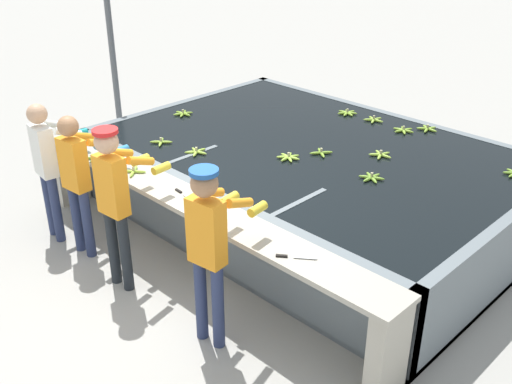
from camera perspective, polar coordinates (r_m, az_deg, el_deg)
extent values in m
plane|color=#A3A099|center=(6.45, -7.66, -8.60)|extent=(80.00, 80.00, 0.00)
cube|color=slate|center=(7.73, 5.16, -1.77)|extent=(5.09, 3.48, 0.06)
cube|color=slate|center=(6.46, -4.35, -3.43)|extent=(5.09, 0.12, 0.93)
cube|color=slate|center=(8.80, 12.38, 4.46)|extent=(5.09, 0.12, 0.93)
cube|color=slate|center=(9.17, -6.71, 5.84)|extent=(0.12, 3.48, 0.93)
cube|color=slate|center=(6.46, 22.48, -5.66)|extent=(0.12, 3.48, 0.93)
cube|color=black|center=(7.52, 5.30, 1.31)|extent=(4.85, 3.24, 0.86)
cube|color=slate|center=(7.30, -6.03, 0.22)|extent=(0.06, 0.80, 0.93)
cube|color=slate|center=(6.23, 4.02, -4.68)|extent=(0.06, 0.80, 0.93)
cube|color=#A8A393|center=(6.10, -6.51, -0.81)|extent=(5.09, 0.45, 0.05)
cube|color=#A8A393|center=(8.17, -17.26, 1.91)|extent=(0.16, 0.41, 0.88)
cube|color=#A8A393|center=(5.00, 12.44, -14.73)|extent=(0.16, 0.41, 0.88)
cylinder|color=navy|center=(7.47, -19.07, -1.01)|extent=(0.11, 0.11, 0.82)
cylinder|color=navy|center=(7.30, -18.49, -1.58)|extent=(0.11, 0.11, 0.82)
cube|color=white|center=(7.10, -19.60, 3.73)|extent=(0.34, 0.20, 0.58)
sphere|color=tan|center=(6.95, -20.14, 7.00)|extent=(0.22, 0.22, 0.22)
cylinder|color=white|center=(7.25, -18.47, 6.12)|extent=(0.11, 0.32, 0.18)
cylinder|color=teal|center=(7.38, -16.51, 5.40)|extent=(0.11, 0.21, 0.08)
cylinder|color=white|center=(6.96, -17.48, 5.44)|extent=(0.11, 0.32, 0.18)
cylinder|color=teal|center=(7.11, -15.46, 4.71)|extent=(0.11, 0.21, 0.08)
cylinder|color=navy|center=(7.04, -16.69, -2.41)|extent=(0.11, 0.11, 0.81)
cylinder|color=navy|center=(6.89, -15.74, -2.94)|extent=(0.11, 0.11, 0.81)
cube|color=orange|center=(6.67, -16.98, 2.56)|extent=(0.33, 0.20, 0.58)
sphere|color=#9E704C|center=(6.51, -17.47, 6.00)|extent=(0.22, 0.22, 0.22)
cylinder|color=orange|center=(6.84, -16.25, 5.13)|extent=(0.11, 0.32, 0.18)
cylinder|color=teal|center=(7.03, -14.43, 4.49)|extent=(0.10, 0.21, 0.08)
cylinder|color=orange|center=(6.59, -14.64, 4.52)|extent=(0.11, 0.32, 0.18)
cylinder|color=teal|center=(6.79, -12.81, 3.87)|extent=(0.10, 0.21, 0.08)
cylinder|color=#1E2328|center=(6.36, -13.46, -5.07)|extent=(0.11, 0.11, 0.86)
cylinder|color=#1E2328|center=(6.22, -12.33, -5.72)|extent=(0.11, 0.11, 0.86)
cube|color=orange|center=(5.94, -13.61, 0.62)|extent=(0.33, 0.20, 0.61)
sphere|color=tan|center=(5.76, -14.08, 4.65)|extent=(0.23, 0.23, 0.23)
cylinder|color=red|center=(5.73, -14.20, 5.63)|extent=(0.24, 0.24, 0.04)
cylinder|color=orange|center=(6.10, -12.89, 3.68)|extent=(0.10, 0.31, 0.18)
cylinder|color=gold|center=(6.31, -10.96, 3.00)|extent=(0.10, 0.21, 0.08)
cylinder|color=orange|center=(5.87, -10.96, 2.93)|extent=(0.10, 0.31, 0.18)
cylinder|color=gold|center=(6.08, -9.03, 2.24)|extent=(0.10, 0.21, 0.08)
cylinder|color=navy|center=(5.48, -5.26, -10.07)|extent=(0.11, 0.11, 0.85)
cylinder|color=navy|center=(5.38, -3.64, -10.85)|extent=(0.11, 0.11, 0.85)
cube|color=orange|center=(5.02, -4.75, -3.80)|extent=(0.34, 0.21, 0.61)
sphere|color=#9E704C|center=(4.81, -4.95, 0.81)|extent=(0.23, 0.23, 0.23)
cylinder|color=#1E5199|center=(4.77, -5.00, 1.95)|extent=(0.24, 0.24, 0.04)
cylinder|color=orange|center=(5.18, -4.35, -0.06)|extent=(0.12, 0.32, 0.18)
cylinder|color=gold|center=(5.42, -2.56, -0.67)|extent=(0.11, 0.21, 0.08)
cylinder|color=orange|center=(4.99, -1.57, -1.05)|extent=(0.12, 0.32, 0.18)
cylinder|color=gold|center=(5.24, 0.15, -1.63)|extent=(0.11, 0.21, 0.08)
ellipsoid|color=#8CB738|center=(8.48, -7.22, 7.49)|extent=(0.17, 0.05, 0.04)
ellipsoid|color=#8CB738|center=(8.43, -7.32, 7.37)|extent=(0.10, 0.17, 0.04)
ellipsoid|color=#8CB738|center=(8.39, -7.05, 7.30)|extent=(0.13, 0.16, 0.04)
ellipsoid|color=#8CB738|center=(8.41, -6.69, 7.35)|extent=(0.17, 0.05, 0.04)
ellipsoid|color=#8CB738|center=(8.46, -6.59, 7.47)|extent=(0.10, 0.17, 0.04)
ellipsoid|color=#8CB738|center=(8.49, -6.86, 7.54)|extent=(0.13, 0.16, 0.04)
cylinder|color=tan|center=(8.43, -6.97, 7.65)|extent=(0.03, 0.03, 0.04)
ellipsoid|color=#75A333|center=(6.62, 10.77, 1.55)|extent=(0.16, 0.12, 0.04)
ellipsoid|color=#75A333|center=(6.57, 10.48, 1.42)|extent=(0.17, 0.11, 0.04)
ellipsoid|color=#75A333|center=(6.53, 10.66, 1.21)|extent=(0.04, 0.17, 0.04)
ellipsoid|color=#75A333|center=(6.52, 11.13, 1.15)|extent=(0.16, 0.12, 0.04)
ellipsoid|color=#75A333|center=(6.57, 11.43, 1.29)|extent=(0.17, 0.11, 0.04)
ellipsoid|color=#75A333|center=(6.61, 11.24, 1.49)|extent=(0.04, 0.17, 0.04)
cylinder|color=tan|center=(6.56, 10.98, 1.63)|extent=(0.03, 0.03, 0.04)
ellipsoid|color=#7FAD33|center=(7.11, 5.80, 3.71)|extent=(0.13, 0.16, 0.04)
ellipsoid|color=#7FAD33|center=(7.07, 6.33, 3.56)|extent=(0.16, 0.13, 0.04)
ellipsoid|color=#7FAD33|center=(7.13, 6.65, 3.76)|extent=(0.13, 0.16, 0.04)
ellipsoid|color=#7FAD33|center=(7.17, 6.12, 3.90)|extent=(0.16, 0.13, 0.04)
cylinder|color=tan|center=(7.11, 6.24, 4.00)|extent=(0.03, 0.03, 0.04)
ellipsoid|color=#93BC3D|center=(7.54, -8.96, 4.88)|extent=(0.14, 0.15, 0.04)
ellipsoid|color=#93BC3D|center=(7.50, -9.44, 4.72)|extent=(0.15, 0.14, 0.04)
ellipsoid|color=#93BC3D|center=(7.44, -9.09, 4.57)|extent=(0.14, 0.15, 0.04)
ellipsoid|color=#93BC3D|center=(7.48, -8.61, 4.73)|extent=(0.15, 0.14, 0.04)
cylinder|color=tan|center=(7.47, -9.05, 4.98)|extent=(0.03, 0.03, 0.04)
ellipsoid|color=#75A333|center=(7.17, 23.24, 1.78)|extent=(0.17, 0.10, 0.04)
ellipsoid|color=#75A333|center=(7.13, 23.11, 1.66)|extent=(0.17, 0.11, 0.04)
ellipsoid|color=#8CB738|center=(7.95, 13.91, 5.59)|extent=(0.14, 0.15, 0.04)
ellipsoid|color=#8CB738|center=(7.99, 14.22, 5.64)|extent=(0.17, 0.06, 0.04)
ellipsoid|color=#8CB738|center=(8.04, 14.17, 5.78)|extent=(0.09, 0.17, 0.04)
ellipsoid|color=#8CB738|center=(8.05, 13.81, 5.87)|extent=(0.14, 0.15, 0.04)
ellipsoid|color=#8CB738|center=(8.02, 13.50, 5.82)|extent=(0.17, 0.06, 0.04)
ellipsoid|color=#8CB738|center=(7.97, 13.55, 5.68)|extent=(0.09, 0.17, 0.04)
cylinder|color=tan|center=(7.99, 13.89, 5.97)|extent=(0.03, 0.03, 0.04)
ellipsoid|color=#9EC642|center=(7.17, 11.35, 3.51)|extent=(0.15, 0.14, 0.04)
ellipsoid|color=#9EC642|center=(7.12, 11.69, 3.33)|extent=(0.10, 0.17, 0.04)
ellipsoid|color=#9EC642|center=(7.15, 12.16, 3.37)|extent=(0.17, 0.05, 0.04)
ellipsoid|color=#9EC642|center=(7.21, 12.11, 3.57)|extent=(0.08, 0.17, 0.04)
ellipsoid|color=#9EC642|center=(7.22, 11.61, 3.65)|extent=(0.16, 0.12, 0.04)
cylinder|color=tan|center=(7.16, 11.81, 3.75)|extent=(0.03, 0.03, 0.04)
ellipsoid|color=#9EC642|center=(7.17, -5.35, 3.95)|extent=(0.04, 0.17, 0.04)
ellipsoid|color=#9EC642|center=(7.19, -5.85, 3.98)|extent=(0.17, 0.09, 0.04)
ellipsoid|color=#9EC642|center=(7.14, -6.13, 3.80)|extent=(0.13, 0.16, 0.04)
ellipsoid|color=#9EC642|center=(7.09, -5.80, 3.66)|extent=(0.13, 0.16, 0.04)
ellipsoid|color=#9EC642|center=(7.11, -5.32, 3.75)|extent=(0.17, 0.09, 0.04)
cylinder|color=tan|center=(7.13, -5.70, 4.09)|extent=(0.03, 0.03, 0.04)
ellipsoid|color=#8CB738|center=(8.54, 8.37, 7.55)|extent=(0.17, 0.05, 0.04)
ellipsoid|color=#8CB738|center=(8.49, 8.33, 7.45)|extent=(0.12, 0.16, 0.04)
ellipsoid|color=#8CB738|center=(8.46, 8.56, 7.36)|extent=(0.09, 0.17, 0.04)
ellipsoid|color=#8CB738|center=(8.47, 8.88, 7.35)|extent=(0.17, 0.09, 0.04)
ellipsoid|color=#8CB738|center=(8.51, 9.05, 7.43)|extent=(0.16, 0.12, 0.04)
ellipsoid|color=#8CB738|center=(8.55, 8.95, 7.53)|extent=(0.06, 0.17, 0.04)
ellipsoid|color=#8CB738|center=(8.56, 8.64, 7.58)|extent=(0.14, 0.15, 0.04)
cylinder|color=tan|center=(8.50, 8.70, 7.69)|extent=(0.03, 0.03, 0.04)
ellipsoid|color=#8CB738|center=(8.17, 16.30, 5.85)|extent=(0.09, 0.17, 0.04)
ellipsoid|color=#8CB738|center=(8.18, 15.87, 5.94)|extent=(0.16, 0.13, 0.04)
ellipsoid|color=#8CB738|center=(8.13, 15.62, 5.84)|extent=(0.16, 0.13, 0.04)
ellipsoid|color=#8CB738|center=(8.08, 15.91, 5.68)|extent=(0.08, 0.17, 0.04)
ellipsoid|color=#8CB738|center=(8.11, 16.34, 5.69)|extent=(0.17, 0.04, 0.04)
cylinder|color=tan|center=(8.12, 16.04, 6.03)|extent=(0.03, 0.03, 0.04)
ellipsoid|color=#9EC642|center=(8.34, 11.43, 6.83)|extent=(0.07, 0.17, 0.04)
ellipsoid|color=#9EC642|center=(8.35, 10.99, 6.89)|extent=(0.16, 0.12, 0.04)
ellipsoid|color=#9EC642|center=(8.29, 10.77, 6.78)|extent=(0.15, 0.14, 0.04)
ellipsoid|color=#9EC642|center=(8.25, 11.08, 6.64)|extent=(0.10, 0.17, 0.04)
ellipsoid|color=#9EC642|center=(8.28, 11.48, 6.67)|extent=(0.17, 0.05, 0.04)
cylinder|color=tan|center=(8.29, 11.17, 6.99)|extent=(0.03, 0.03, 0.04)
ellipsoid|color=#9EC642|center=(6.92, 3.23, 3.15)|extent=(0.16, 0.12, 0.04)
ellipsoid|color=#9EC642|center=(6.95, 3.54, 3.24)|extent=(0.17, 0.09, 0.04)
ellipsoid|color=#9EC642|center=(6.99, 3.53, 3.39)|extent=(0.09, 0.17, 0.04)
ellipsoid|color=#9EC642|center=(7.02, 3.22, 3.50)|extent=(0.12, 0.16, 0.04)
ellipsoid|color=#9EC642|center=(7.00, 2.84, 3.47)|extent=(0.17, 0.06, 0.04)
ellipsoid|color=#9EC642|center=(6.96, 2.67, 3.33)|extent=(0.15, 0.14, 0.04)
ellipsoid|color=#9EC642|center=(6.93, 2.85, 3.19)|extent=(0.05, 0.17, 0.04)
cylinder|color=tan|center=(6.95, 3.13, 3.59)|extent=(0.03, 0.03, 0.04)
ellipsoid|color=#7FAD33|center=(7.13, -14.70, 3.04)|extent=(0.17, 0.10, 0.04)
ellipsoid|color=#7FAD33|center=(7.15, -14.39, 3.16)|extent=(0.17, 0.12, 0.04)
ellipsoid|color=#7FAD33|center=(7.19, -14.38, 3.31)|extent=(0.06, 0.17, 0.04)
ellipsoid|color=#7FAD33|center=(7.23, -14.66, 3.38)|extent=(0.14, 0.15, 0.04)
ellipsoid|color=#7FAD33|center=(7.22, -15.03, 3.31)|extent=(0.17, 0.05, 0.04)
ellipsoid|color=#7FAD33|center=(7.18, -15.21, 3.16)|extent=(0.13, 0.16, 0.04)
ellipsoid|color=#7FAD33|center=(7.14, -15.07, 3.04)|extent=(0.08, 0.17, 0.04)
cylinder|color=tan|center=(7.16, -14.81, 3.46)|extent=(0.03, 0.03, 0.05)
ellipsoid|color=#93BC3D|center=(6.71, -11.12, 1.91)|extent=(0.15, 0.14, 0.04)
ellipsoid|color=#93BC3D|center=(6.77, -11.45, 2.12)|extent=(0.14, 0.15, 0.04)
ellipsoid|color=#93BC3D|center=(6.74, -12.03, 1.94)|extent=(0.15, 0.14, 0.04)
ellipsoid|color=#93BC3D|center=(6.67, -11.70, 1.73)|extent=(0.14, 0.15, 0.04)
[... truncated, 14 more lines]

